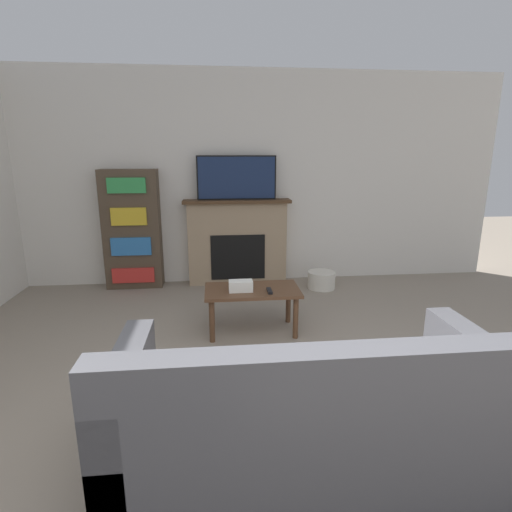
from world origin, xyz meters
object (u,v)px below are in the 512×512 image
object	(u,v)px
couch	(312,418)
tv	(237,178)
bookshelf	(132,230)
coffee_table	(252,295)
fireplace	(237,242)
storage_basket	(321,280)

from	to	relation	value
couch	tv	bearing A→B (deg)	93.58
couch	bookshelf	world-z (taller)	bookshelf
couch	coffee_table	distance (m)	1.74
tv	bookshelf	xyz separation A→B (m)	(-1.33, -0.00, -0.64)
fireplace	tv	bearing A→B (deg)	-90.00
tv	coffee_table	xyz separation A→B (m)	(0.05, -1.53, -1.01)
fireplace	coffee_table	world-z (taller)	fireplace
fireplace	bookshelf	xyz separation A→B (m)	(-1.33, -0.02, 0.19)
tv	couch	bearing A→B (deg)	-86.42
tv	storage_basket	xyz separation A→B (m)	(1.05, -0.34, -1.27)
bookshelf	storage_basket	distance (m)	2.49
fireplace	tv	distance (m)	0.82
coffee_table	bookshelf	size ratio (longest dim) A/B	0.60
fireplace	storage_basket	size ratio (longest dim) A/B	3.95
fireplace	bookshelf	world-z (taller)	bookshelf
tv	storage_basket	distance (m)	1.69
tv	storage_basket	bearing A→B (deg)	-17.83
tv	bookshelf	bearing A→B (deg)	-179.86
fireplace	couch	distance (m)	3.31
bookshelf	couch	bearing A→B (deg)	-64.88
tv	couch	size ratio (longest dim) A/B	0.47
coffee_table	storage_basket	size ratio (longest dim) A/B	2.56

